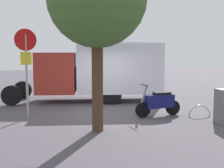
# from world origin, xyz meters

# --- Properties ---
(ground_plane) EXTENTS (60.00, 60.00, 0.00)m
(ground_plane) POSITION_xyz_m (0.00, 0.00, 0.00)
(ground_plane) COLOR #4D464F
(box_truck_near) EXTENTS (7.45, 2.74, 2.80)m
(box_truck_near) POSITION_xyz_m (-0.07, -3.02, 1.57)
(box_truck_near) COLOR black
(box_truck_near) RESTS_ON ground
(motorcycle) EXTENTS (1.80, 0.66, 1.20)m
(motorcycle) POSITION_xyz_m (-1.94, 0.64, 0.52)
(motorcycle) COLOR black
(motorcycle) RESTS_ON ground
(stop_sign) EXTENTS (0.71, 0.33, 3.15)m
(stop_sign) POSITION_xyz_m (2.79, 0.32, 2.10)
(stop_sign) COLOR #9E9EA3
(stop_sign) RESTS_ON ground
(bike_rack_hoop) EXTENTS (0.85, 0.10, 0.85)m
(bike_rack_hoop) POSITION_xyz_m (-3.43, 0.86, 0.00)
(bike_rack_hoop) COLOR #B7B7BC
(bike_rack_hoop) RESTS_ON ground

